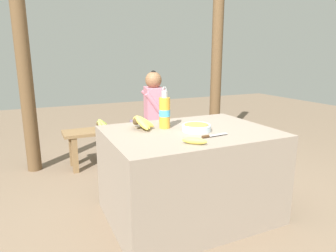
% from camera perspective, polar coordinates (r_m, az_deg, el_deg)
% --- Properties ---
extents(ground_plane, '(12.00, 12.00, 0.00)m').
position_cam_1_polar(ground_plane, '(2.55, 3.95, -16.38)').
color(ground_plane, '#75604C').
extents(market_counter, '(1.25, 0.92, 0.70)m').
position_cam_1_polar(market_counter, '(2.39, 4.09, -9.04)').
color(market_counter, gray).
rests_on(market_counter, ground_plane).
extents(banana_bunch_ripe, '(0.17, 0.27, 0.12)m').
position_cam_1_polar(banana_bunch_ripe, '(2.31, -5.23, 0.84)').
color(banana_bunch_ripe, '#4C381E').
rests_on(banana_bunch_ripe, market_counter).
extents(serving_bowl, '(0.22, 0.22, 0.05)m').
position_cam_1_polar(serving_bowl, '(2.27, 5.44, -0.20)').
color(serving_bowl, silver).
rests_on(serving_bowl, market_counter).
extents(water_bottle, '(0.09, 0.09, 0.33)m').
position_cam_1_polar(water_bottle, '(2.33, -0.66, 2.69)').
color(water_bottle, gold).
rests_on(water_bottle, market_counter).
extents(loose_banana_front, '(0.15, 0.14, 0.04)m').
position_cam_1_polar(loose_banana_front, '(1.93, 5.07, -2.84)').
color(loose_banana_front, '#E0C64C').
rests_on(loose_banana_front, market_counter).
extents(knife, '(0.21, 0.04, 0.02)m').
position_cam_1_polar(knife, '(2.11, 8.21, -1.84)').
color(knife, '#BCBCC1').
rests_on(knife, market_counter).
extents(wooden_bench, '(1.77, 0.32, 0.43)m').
position_cam_1_polar(wooden_bench, '(3.67, -5.50, -0.88)').
color(wooden_bench, brown).
rests_on(wooden_bench, ground_plane).
extents(seated_vendor, '(0.45, 0.42, 1.09)m').
position_cam_1_polar(seated_vendor, '(3.64, -3.46, 3.33)').
color(seated_vendor, '#564C60').
rests_on(seated_vendor, ground_plane).
extents(banana_bunch_green, '(0.16, 0.24, 0.13)m').
position_cam_1_polar(banana_bunch_green, '(3.52, -12.64, 0.42)').
color(banana_bunch_green, '#4C381E').
rests_on(banana_bunch_green, wooden_bench).
extents(support_post_near, '(0.15, 0.15, 2.61)m').
position_cam_1_polar(support_post_near, '(3.53, -26.00, 12.73)').
color(support_post_near, brown).
rests_on(support_post_near, ground_plane).
extents(support_post_far, '(0.15, 0.15, 2.61)m').
position_cam_1_polar(support_post_far, '(4.24, 9.30, 13.75)').
color(support_post_far, brown).
rests_on(support_post_far, ground_plane).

